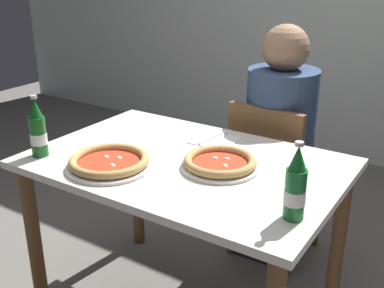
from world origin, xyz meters
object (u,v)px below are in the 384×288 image
pizza_marinara_far (220,163)px  beer_bottle_left (296,187)px  diner_seated (278,151)px  napkin_with_cutlery (215,140)px  chair_behind_table (272,173)px  dining_table_main (185,186)px  beer_bottle_center (38,131)px  pizza_margherita_near (109,162)px

pizza_marinara_far → beer_bottle_left: (0.37, -0.20, 0.08)m
diner_seated → pizza_marinara_far: diner_seated is taller
diner_seated → napkin_with_cutlery: (-0.13, -0.42, 0.17)m
pizza_marinara_far → chair_behind_table: bearing=93.4°
chair_behind_table → dining_table_main: bearing=82.6°
diner_seated → beer_bottle_center: size_ratio=4.89×
chair_behind_table → diner_seated: size_ratio=0.70×
pizza_margherita_near → napkin_with_cutlery: 0.49m
diner_seated → beer_bottle_center: 1.16m
pizza_margherita_near → beer_bottle_left: bearing=1.7°
beer_bottle_left → napkin_with_cutlery: 0.69m
chair_behind_table → pizza_margherita_near: (-0.32, -0.82, 0.29)m
pizza_margherita_near → beer_bottle_left: 0.72m
diner_seated → pizza_margherita_near: diner_seated is taller
napkin_with_cutlery → beer_bottle_center: bearing=-134.0°
dining_table_main → pizza_marinara_far: 0.20m
beer_bottle_center → beer_bottle_left: bearing=4.7°
beer_bottle_center → pizza_marinara_far: bearing=23.1°
pizza_marinara_far → diner_seated: bearing=92.8°
diner_seated → beer_bottle_center: diner_seated is taller
pizza_marinara_far → napkin_with_cutlery: 0.29m
chair_behind_table → napkin_with_cutlery: size_ratio=4.48×
napkin_with_cutlery → chair_behind_table: bearing=71.3°
diner_seated → pizza_margherita_near: (-0.32, -0.87, 0.19)m
napkin_with_cutlery → pizza_marinara_far: bearing=-55.8°
dining_table_main → pizza_marinara_far: size_ratio=4.04×
chair_behind_table → beer_bottle_left: bearing=120.0°
chair_behind_table → beer_bottle_center: 1.15m
pizza_margherita_near → beer_bottle_center: size_ratio=1.33×
dining_table_main → napkin_with_cutlery: 0.27m
chair_behind_table → beer_bottle_center: size_ratio=3.44×
chair_behind_table → napkin_with_cutlery: (-0.12, -0.37, 0.27)m
diner_seated → pizza_marinara_far: 0.68m
beer_bottle_left → dining_table_main: bearing=159.8°
beer_bottle_left → napkin_with_cutlery: (-0.53, 0.43, -0.10)m
pizza_margherita_near → beer_bottle_center: 0.33m
dining_table_main → beer_bottle_center: beer_bottle_center is taller
chair_behind_table → diner_seated: bearing=-91.3°
dining_table_main → pizza_marinara_far: bearing=2.8°
pizza_marinara_far → beer_bottle_center: (-0.66, -0.28, 0.08)m
beer_bottle_center → napkin_with_cutlery: bearing=46.0°
pizza_margherita_near → pizza_marinara_far: size_ratio=1.11×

